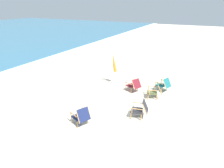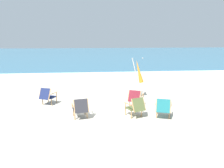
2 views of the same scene
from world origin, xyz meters
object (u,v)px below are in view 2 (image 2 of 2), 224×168
(beach_chair_front_left, at_px, (136,107))
(umbrella_furled_orange, at_px, (139,72))
(beach_chair_back_right, at_px, (47,96))
(beach_chair_front_right, at_px, (135,98))
(beach_chair_back_left, at_px, (80,108))
(beach_chair_far_center, at_px, (163,107))

(beach_chair_front_left, xyz_separation_m, umbrella_furled_orange, (0.69, 2.68, 0.92))
(beach_chair_front_left, relative_size, beach_chair_back_right, 0.99)
(beach_chair_front_right, distance_m, umbrella_furled_orange, 1.76)
(beach_chair_back_left, relative_size, umbrella_furled_orange, 0.39)
(beach_chair_far_center, bearing_deg, beach_chair_front_right, 118.84)
(beach_chair_front_left, bearing_deg, beach_chair_back_right, 151.97)
(beach_chair_far_center, height_order, beach_chair_front_right, beach_chair_far_center)
(beach_chair_back_right, distance_m, umbrella_furled_orange, 4.55)
(beach_chair_back_left, height_order, umbrella_furled_orange, umbrella_furled_orange)
(beach_chair_back_left, distance_m, beach_chair_front_right, 2.64)
(beach_chair_far_center, bearing_deg, beach_chair_back_left, 175.46)
(beach_chair_front_left, bearing_deg, beach_chair_back_left, 178.28)
(beach_chair_back_left, bearing_deg, beach_chair_front_right, 26.71)
(beach_chair_far_center, relative_size, beach_chair_back_right, 1.03)
(beach_chair_front_left, xyz_separation_m, beach_chair_far_center, (1.03, -0.19, -0.00))
(beach_chair_back_left, relative_size, beach_chair_far_center, 0.90)
(beach_chair_back_left, bearing_deg, beach_chair_back_right, 129.71)
(beach_chair_back_right, bearing_deg, beach_chair_front_left, -28.03)
(beach_chair_back_left, xyz_separation_m, beach_chair_front_left, (2.12, -0.06, -0.00))
(beach_chair_back_right, distance_m, beach_chair_front_right, 4.01)
(beach_chair_front_left, bearing_deg, beach_chair_front_right, 79.16)
(beach_chair_back_left, xyz_separation_m, beach_chair_front_right, (2.36, 1.19, -0.01))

